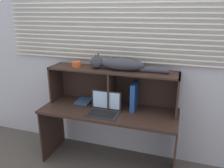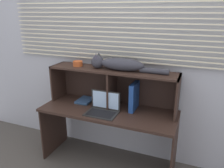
{
  "view_description": "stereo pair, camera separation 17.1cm",
  "coord_description": "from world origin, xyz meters",
  "views": [
    {
      "loc": [
        0.75,
        -1.99,
        1.79
      ],
      "look_at": [
        0.0,
        0.34,
        0.98
      ],
      "focal_mm": 35.73,
      "sensor_mm": 36.0,
      "label": 1
    },
    {
      "loc": [
        0.91,
        -1.93,
        1.79
      ],
      "look_at": [
        0.0,
        0.34,
        0.98
      ],
      "focal_mm": 35.73,
      "sensor_mm": 36.0,
      "label": 2
    }
  ],
  "objects": [
    {
      "name": "back_panel_with_blinds",
      "position": [
        0.0,
        0.55,
        1.26
      ],
      "size": [
        4.4,
        0.08,
        2.5
      ],
      "color": "#B2B5C2",
      "rests_on": "ground"
    },
    {
      "name": "binder_upright",
      "position": [
        0.27,
        0.34,
        0.87
      ],
      "size": [
        0.05,
        0.25,
        0.32
      ],
      "primitive_type": "cube",
      "color": "navy",
      "rests_on": "desk"
    },
    {
      "name": "book_stack",
      "position": [
        -0.36,
        0.34,
        0.72
      ],
      "size": [
        0.18,
        0.24,
        0.03
      ],
      "color": "#2E5B81",
      "rests_on": "desk"
    },
    {
      "name": "desk",
      "position": [
        0.0,
        0.22,
        0.58
      ],
      "size": [
        1.56,
        0.59,
        0.71
      ],
      "color": "#33221B",
      "rests_on": "ground"
    },
    {
      "name": "cat",
      "position": [
        0.07,
        0.34,
        1.23
      ],
      "size": [
        0.89,
        0.16,
        0.18
      ],
      "color": "#33343D",
      "rests_on": "hutch_shelf_unit"
    },
    {
      "name": "laptop",
      "position": [
        -0.03,
        0.14,
        0.75
      ],
      "size": [
        0.35,
        0.25,
        0.23
      ],
      "color": "#242424",
      "rests_on": "desk"
    },
    {
      "name": "small_basket",
      "position": [
        -0.44,
        0.34,
        1.19
      ],
      "size": [
        0.11,
        0.11,
        0.06
      ],
      "primitive_type": "cylinder",
      "color": "#BC5024",
      "rests_on": "hutch_shelf_unit"
    },
    {
      "name": "hutch_shelf_unit",
      "position": [
        -0.0,
        0.38,
        1.02
      ],
      "size": [
        1.51,
        0.31,
        0.45
      ],
      "color": "#33221B",
      "rests_on": "desk"
    }
  ]
}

